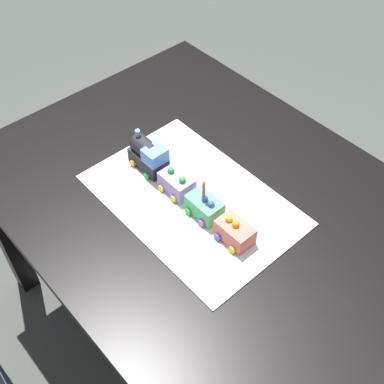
{
  "coord_description": "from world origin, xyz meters",
  "views": [
    {
      "loc": [
        0.65,
        -0.67,
        1.82
      ],
      "look_at": [
        -0.05,
        -0.04,
        0.77
      ],
      "focal_mm": 46.47,
      "sensor_mm": 36.0,
      "label": 1
    }
  ],
  "objects": [
    {
      "name": "ground_plane",
      "position": [
        0.0,
        0.0,
        0.0
      ],
      "size": [
        8.0,
        8.0,
        0.0
      ],
      "primitive_type": "plane",
      "color": "#474C44"
    },
    {
      "name": "dining_table",
      "position": [
        0.0,
        0.0,
        0.63
      ],
      "size": [
        1.4,
        1.0,
        0.74
      ],
      "color": "black",
      "rests_on": "ground"
    },
    {
      "name": "cake_board",
      "position": [
        -0.05,
        -0.04,
        0.74
      ],
      "size": [
        0.6,
        0.4,
        0.0
      ],
      "primitive_type": "cube",
      "color": "silver",
      "rests_on": "dining_table"
    },
    {
      "name": "cake_car_flatbed_coral",
      "position": [
        0.13,
        -0.05,
        0.77
      ],
      "size": [
        0.1,
        0.08,
        0.07
      ],
      "color": "#F27260",
      "rests_on": "cake_board"
    },
    {
      "name": "cake_car_caboose_lavender",
      "position": [
        -0.1,
        -0.05,
        0.77
      ],
      "size": [
        0.1,
        0.08,
        0.07
      ],
      "color": "#AD84E0",
      "rests_on": "cake_board"
    },
    {
      "name": "cake_car_tanker_mint_green",
      "position": [
        0.02,
        -0.05,
        0.77
      ],
      "size": [
        0.1,
        0.08,
        0.07
      ],
      "color": "#59CC7A",
      "rests_on": "cake_board"
    },
    {
      "name": "cake_locomotive",
      "position": [
        -0.23,
        -0.05,
        0.79
      ],
      "size": [
        0.14,
        0.08,
        0.12
      ],
      "color": "#232328",
      "rests_on": "cake_board"
    },
    {
      "name": "birthday_candle",
      "position": [
        0.01,
        -0.05,
        0.84
      ],
      "size": [
        0.01,
        0.01,
        0.06
      ],
      "color": "#F24C59",
      "rests_on": "cake_car_tanker_mint_green"
    }
  ]
}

